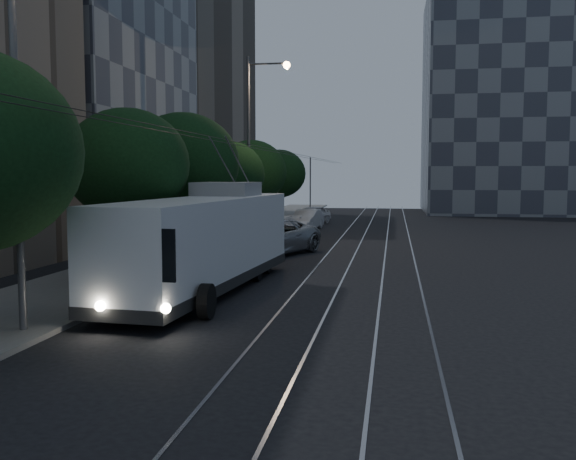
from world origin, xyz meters
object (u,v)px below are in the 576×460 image
at_px(car_white_b, 275,228).
at_px(pickup_silver, 267,237).
at_px(trolleybus, 205,242).
at_px(streetlamp_near, 30,107).
at_px(car_white_a, 254,241).
at_px(car_white_c, 307,220).
at_px(streetlamp_far, 255,132).
at_px(car_white_d, 311,215).

bearing_deg(car_white_b, pickup_silver, -73.14).
distance_m(trolleybus, streetlamp_near, 8.28).
relative_size(trolleybus, streetlamp_near, 1.34).
xyz_separation_m(car_white_a, car_white_c, (0.85, 14.71, 0.10)).
xyz_separation_m(car_white_b, streetlamp_far, (-1.08, -0.83, 5.98)).
height_order(car_white_d, streetlamp_far, streetlamp_far).
distance_m(trolleybus, pickup_silver, 10.56).
xyz_separation_m(trolleybus, car_white_d, (-0.24, 31.57, -1.01)).
height_order(pickup_silver, car_white_b, pickup_silver).
bearing_deg(streetlamp_near, car_white_a, 84.48).
bearing_deg(trolleybus, car_white_d, 94.96).
height_order(car_white_a, car_white_c, car_white_c).
height_order(pickup_silver, car_white_c, pickup_silver).
distance_m(trolleybus, car_white_a, 11.42).
relative_size(car_white_a, car_white_b, 0.74).
xyz_separation_m(pickup_silver, car_white_b, (-0.94, 7.35, -0.17)).
xyz_separation_m(streetlamp_near, streetlamp_far, (0.62, 23.79, 0.86)).
distance_m(car_white_b, car_white_c, 8.23).
xyz_separation_m(pickup_silver, streetlamp_far, (-2.03, 6.52, 5.82)).
bearing_deg(car_white_c, streetlamp_near, -87.14).
bearing_deg(car_white_a, streetlamp_far, 124.53).
bearing_deg(streetlamp_far, car_white_a, -78.80).
relative_size(car_white_c, streetlamp_far, 0.41).
xyz_separation_m(trolleybus, car_white_b, (-0.79, 17.87, -1.02)).
bearing_deg(car_white_c, streetlamp_far, -94.99).
bearing_deg(streetlamp_near, car_white_b, 86.04).
bearing_deg(car_white_a, car_white_c, 110.02).
height_order(trolleybus, pickup_silver, trolleybus).
bearing_deg(pickup_silver, car_white_c, 112.34).
relative_size(trolleybus, car_white_d, 2.88).
bearing_deg(pickup_silver, car_white_b, 119.48).
bearing_deg(streetlamp_far, trolleybus, -83.74).
height_order(trolleybus, car_white_d, trolleybus).
relative_size(trolleybus, streetlamp_far, 1.15).
relative_size(car_white_d, streetlamp_far, 0.40).
xyz_separation_m(car_white_d, streetlamp_near, (-2.25, -38.32, 5.11)).
distance_m(pickup_silver, car_white_a, 1.24).
bearing_deg(streetlamp_near, car_white_d, 86.64).
distance_m(streetlamp_near, streetlamp_far, 23.81).
bearing_deg(car_white_c, trolleybus, -82.85).
bearing_deg(streetlamp_near, trolleybus, 69.74).
bearing_deg(streetlamp_far, car_white_b, 37.57).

